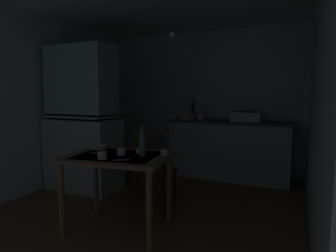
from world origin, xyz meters
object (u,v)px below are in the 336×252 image
(serving_bowl_wide, at_px, (141,151))
(hand_pump, at_px, (193,109))
(sink_basin, at_px, (246,117))
(glass_bottle, at_px, (142,143))
(dining_table, at_px, (118,166))
(hutch_cabinet, at_px, (83,124))
(mug_tall, at_px, (102,155))
(mixing_bowl_counter, at_px, (187,117))
(chair_far_side, at_px, (153,167))

(serving_bowl_wide, bearing_deg, hand_pump, 95.03)
(sink_basin, xyz_separation_m, glass_bottle, (-0.63, -2.18, -0.12))
(dining_table, relative_size, glass_bottle, 3.65)
(hutch_cabinet, height_order, mug_tall, hutch_cabinet)
(hand_pump, relative_size, mug_tall, 4.63)
(hutch_cabinet, xyz_separation_m, mixing_bowl_counter, (1.05, 1.36, 0.03))
(mixing_bowl_counter, relative_size, dining_table, 0.24)
(hutch_cabinet, bearing_deg, mug_tall, -42.68)
(sink_basin, height_order, dining_table, sink_basin)
(hutch_cabinet, relative_size, serving_bowl_wide, 19.05)
(dining_table, relative_size, mug_tall, 12.98)
(mixing_bowl_counter, bearing_deg, mug_tall, -88.14)
(dining_table, xyz_separation_m, chair_far_side, (0.08, 0.60, -0.15))
(sink_basin, distance_m, dining_table, 2.43)
(dining_table, bearing_deg, hutch_cabinet, 144.31)
(hutch_cabinet, bearing_deg, sink_basin, 34.90)
(hutch_cabinet, height_order, hand_pump, hutch_cabinet)
(chair_far_side, bearing_deg, sink_basin, 64.32)
(hand_pump, relative_size, dining_table, 0.36)
(hand_pump, distance_m, dining_table, 2.33)
(mixing_bowl_counter, xyz_separation_m, mug_tall, (0.08, -2.40, -0.18))
(serving_bowl_wide, bearing_deg, chair_far_side, 100.49)
(hand_pump, height_order, mixing_bowl_counter, hand_pump)
(mug_tall, bearing_deg, mixing_bowl_counter, 91.86)
(dining_table, xyz_separation_m, mug_tall, (-0.03, -0.21, 0.15))
(serving_bowl_wide, xyz_separation_m, mug_tall, (-0.18, -0.40, 0.02))
(hand_pump, xyz_separation_m, serving_bowl_wide, (0.18, -2.10, -0.32))
(mixing_bowl_counter, height_order, serving_bowl_wide, mixing_bowl_counter)
(mixing_bowl_counter, bearing_deg, hand_pump, 51.35)
(mixing_bowl_counter, xyz_separation_m, chair_far_side, (0.19, -1.60, -0.47))
(sink_basin, height_order, glass_bottle, sink_basin)
(hutch_cabinet, bearing_deg, dining_table, -35.69)
(sink_basin, height_order, mixing_bowl_counter, sink_basin)
(chair_far_side, bearing_deg, serving_bowl_wide, -79.51)
(mixing_bowl_counter, height_order, chair_far_side, mixing_bowl_counter)
(dining_table, height_order, chair_far_side, chair_far_side)
(hutch_cabinet, xyz_separation_m, dining_table, (1.16, -0.83, -0.30))
(hutch_cabinet, relative_size, glass_bottle, 6.72)
(mug_tall, bearing_deg, glass_bottle, 44.65)
(sink_basin, relative_size, chair_far_side, 0.46)
(chair_far_side, relative_size, glass_bottle, 3.17)
(hutch_cabinet, relative_size, mug_tall, 23.88)
(serving_bowl_wide, distance_m, glass_bottle, 0.19)
(hand_pump, xyz_separation_m, mug_tall, (0.00, -2.50, -0.30))
(hutch_cabinet, relative_size, mixing_bowl_counter, 7.63)
(sink_basin, bearing_deg, mug_tall, -110.16)
(hutch_cabinet, bearing_deg, serving_bowl_wide, -26.01)
(sink_basin, distance_m, serving_bowl_wide, 2.19)
(hutch_cabinet, relative_size, hand_pump, 5.16)
(dining_table, bearing_deg, mixing_bowl_counter, 92.83)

